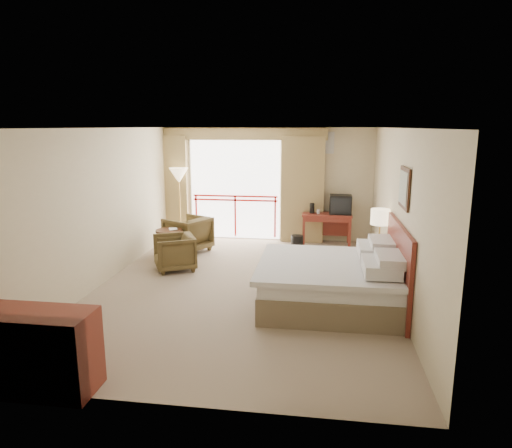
% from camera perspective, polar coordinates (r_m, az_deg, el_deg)
% --- Properties ---
extents(floor, '(7.00, 7.00, 0.00)m').
position_cam_1_polar(floor, '(8.00, -1.51, -7.81)').
color(floor, gray).
rests_on(floor, ground).
extents(ceiling, '(7.00, 7.00, 0.00)m').
position_cam_1_polar(ceiling, '(7.52, -1.62, 11.92)').
color(ceiling, white).
rests_on(ceiling, wall_back).
extents(wall_back, '(5.00, 0.00, 5.00)m').
position_cam_1_polar(wall_back, '(11.07, 1.48, 4.98)').
color(wall_back, beige).
rests_on(wall_back, ground).
extents(wall_front, '(5.00, 0.00, 5.00)m').
position_cam_1_polar(wall_front, '(4.34, -9.37, -6.57)').
color(wall_front, beige).
rests_on(wall_front, ground).
extents(wall_left, '(0.00, 7.00, 7.00)m').
position_cam_1_polar(wall_left, '(8.43, -18.58, 2.09)').
color(wall_left, beige).
rests_on(wall_left, ground).
extents(wall_right, '(0.00, 7.00, 7.00)m').
position_cam_1_polar(wall_right, '(7.64, 17.26, 1.19)').
color(wall_right, beige).
rests_on(wall_right, ground).
extents(balcony_door, '(2.40, 0.00, 2.40)m').
position_cam_1_polar(balcony_door, '(11.19, -2.62, 4.28)').
color(balcony_door, white).
rests_on(balcony_door, wall_back).
extents(balcony_railing, '(2.09, 0.03, 1.02)m').
position_cam_1_polar(balcony_railing, '(11.23, -2.62, 2.30)').
color(balcony_railing, red).
rests_on(balcony_railing, wall_back).
extents(curtain_left, '(1.00, 0.26, 2.50)m').
position_cam_1_polar(curtain_left, '(11.48, -10.89, 4.52)').
color(curtain_left, olive).
rests_on(curtain_left, wall_back).
extents(curtain_right, '(1.00, 0.26, 2.50)m').
position_cam_1_polar(curtain_right, '(10.87, 5.85, 4.26)').
color(curtain_right, olive).
rests_on(curtain_right, wall_back).
extents(valance, '(4.40, 0.22, 0.28)m').
position_cam_1_polar(valance, '(10.99, -2.79, 11.20)').
color(valance, olive).
rests_on(valance, wall_back).
extents(hvac_vent, '(0.50, 0.04, 0.50)m').
position_cam_1_polar(hvac_vent, '(10.89, 8.41, 10.02)').
color(hvac_vent, silver).
rests_on(hvac_vent, wall_back).
extents(bed, '(2.13, 2.06, 0.97)m').
position_cam_1_polar(bed, '(7.21, 9.56, -7.07)').
color(bed, brown).
rests_on(bed, floor).
extents(headboard, '(0.06, 2.10, 1.30)m').
position_cam_1_polar(headboard, '(7.22, 17.33, -5.16)').
color(headboard, maroon).
rests_on(headboard, wall_right).
extents(framed_art, '(0.04, 0.72, 0.60)m').
position_cam_1_polar(framed_art, '(6.97, 18.04, 4.30)').
color(framed_art, black).
rests_on(framed_art, wall_right).
extents(nightstand, '(0.48, 0.57, 0.66)m').
position_cam_1_polar(nightstand, '(8.58, 15.01, -4.51)').
color(nightstand, maroon).
rests_on(nightstand, floor).
extents(table_lamp, '(0.34, 0.34, 0.60)m').
position_cam_1_polar(table_lamp, '(8.44, 15.27, 0.79)').
color(table_lamp, tan).
rests_on(table_lamp, nightstand).
extents(phone, '(0.21, 0.17, 0.08)m').
position_cam_1_polar(phone, '(8.33, 14.93, -2.33)').
color(phone, black).
rests_on(phone, nightstand).
extents(desk, '(1.14, 0.55, 0.74)m').
position_cam_1_polar(desk, '(10.78, 8.84, 0.49)').
color(desk, maroon).
rests_on(desk, floor).
extents(tv, '(0.49, 0.39, 0.45)m').
position_cam_1_polar(tv, '(10.66, 10.52, 2.40)').
color(tv, black).
rests_on(tv, desk).
extents(coffee_maker, '(0.14, 0.14, 0.24)m').
position_cam_1_polar(coffee_maker, '(10.68, 7.01, 1.96)').
color(coffee_maker, black).
rests_on(coffee_maker, desk).
extents(cup, '(0.08, 0.08, 0.10)m').
position_cam_1_polar(cup, '(10.64, 7.80, 1.53)').
color(cup, white).
rests_on(cup, desk).
extents(wastebasket, '(0.33, 0.33, 0.34)m').
position_cam_1_polar(wastebasket, '(10.28, 5.16, -2.34)').
color(wastebasket, black).
rests_on(wastebasket, floor).
extents(armchair_far, '(1.15, 1.14, 0.77)m').
position_cam_1_polar(armchair_far, '(10.31, -8.45, -3.34)').
color(armchair_far, '#44361A').
rests_on(armchair_far, floor).
extents(armchair_near, '(1.00, 0.99, 0.68)m').
position_cam_1_polar(armchair_near, '(9.05, -10.07, -5.60)').
color(armchair_near, '#44361A').
rests_on(armchair_near, floor).
extents(side_table, '(0.56, 0.56, 0.61)m').
position_cam_1_polar(side_table, '(9.70, -10.76, -1.85)').
color(side_table, black).
rests_on(side_table, floor).
extents(book, '(0.24, 0.27, 0.02)m').
position_cam_1_polar(book, '(9.66, -10.81, -0.72)').
color(book, white).
rests_on(book, side_table).
extents(floor_lamp, '(0.45, 0.45, 1.76)m').
position_cam_1_polar(floor_lamp, '(11.08, -9.62, 5.67)').
color(floor_lamp, tan).
rests_on(floor_lamp, floor).
extents(dresser, '(1.31, 0.56, 0.87)m').
position_cam_1_polar(dresser, '(5.45, -26.15, -14.08)').
color(dresser, maroon).
rests_on(dresser, floor).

